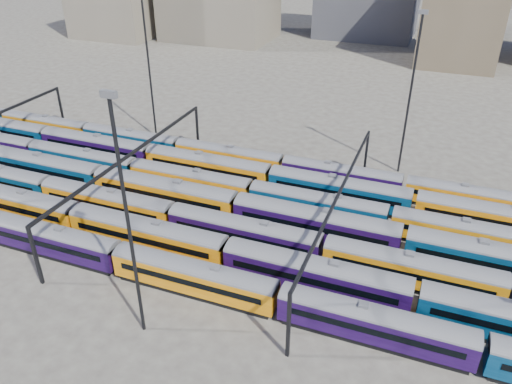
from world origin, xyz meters
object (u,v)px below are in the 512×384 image
(rake_0, at_px, (375,321))
(rake_1, at_px, (315,272))
(mast_2, at_px, (127,215))
(rake_2, at_px, (323,248))

(rake_0, xyz_separation_m, rake_1, (-7.43, 5.00, 0.22))
(rake_0, bearing_deg, mast_2, -162.63)
(rake_1, xyz_separation_m, mast_2, (-14.94, -12.00, 11.17))
(rake_2, bearing_deg, mast_2, -130.60)
(rake_0, height_order, rake_2, rake_2)
(rake_0, height_order, rake_1, rake_1)
(rake_2, relative_size, mast_2, 4.81)
(rake_0, distance_m, rake_1, 8.96)
(rake_2, distance_m, mast_2, 25.08)
(rake_0, distance_m, mast_2, 26.07)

